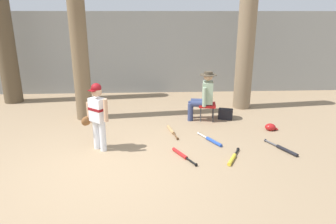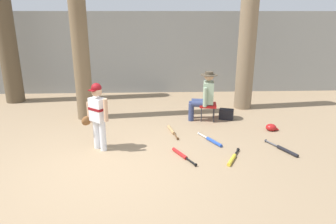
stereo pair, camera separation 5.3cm
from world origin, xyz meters
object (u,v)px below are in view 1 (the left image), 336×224
at_px(batting_helmet_red, 270,127).
at_px(handbag_beside_stool, 225,114).
at_px(folding_stool, 207,106).
at_px(tree_near_player, 76,11).
at_px(bat_wood_tan, 172,131).
at_px(young_ballplayer, 97,113).
at_px(bat_red_barrel, 182,155).
at_px(bat_black_composite, 284,149).
at_px(bat_blue_youth, 212,141).
at_px(bat_yellow_trainer, 233,158).
at_px(tree_behind_spectator, 246,41).
at_px(seated_spectator, 203,94).

bearing_deg(batting_helmet_red, handbag_beside_stool, 136.23).
bearing_deg(folding_stool, tree_near_player, 174.46).
distance_m(tree_near_player, bat_wood_tan, 3.46).
distance_m(young_ballplayer, bat_wood_tan, 1.81).
relative_size(bat_red_barrel, bat_black_composite, 0.92).
bearing_deg(young_ballplayer, bat_blue_youth, 5.69).
bearing_deg(bat_yellow_trainer, young_ballplayer, 166.44).
bearing_deg(tree_behind_spectator, seated_spectator, -141.55).
distance_m(bat_wood_tan, bat_black_composite, 2.36).
xyz_separation_m(seated_spectator, handbag_beside_stool, (0.57, 0.01, -0.51)).
height_order(tree_behind_spectator, handbag_beside_stool, tree_behind_spectator).
height_order(young_ballplayer, bat_wood_tan, young_ballplayer).
bearing_deg(tree_near_player, young_ballplayer, -71.05).
xyz_separation_m(folding_stool, bat_blue_youth, (-0.13, -1.39, -0.33)).
height_order(handbag_beside_stool, bat_black_composite, handbag_beside_stool).
xyz_separation_m(young_ballplayer, seated_spectator, (2.27, 1.63, -0.10)).
xyz_separation_m(young_ballplayer, bat_blue_youth, (2.23, 0.22, -0.71)).
bearing_deg(bat_red_barrel, batting_helmet_red, 30.06).
bearing_deg(bat_wood_tan, bat_yellow_trainer, -54.72).
bearing_deg(bat_black_composite, folding_stool, 121.91).
xyz_separation_m(young_ballplayer, bat_yellow_trainer, (2.45, -0.59, -0.71)).
bearing_deg(handbag_beside_stool, young_ballplayer, -149.93).
distance_m(tree_behind_spectator, young_ballplayer, 4.51).
height_order(young_ballplayer, bat_yellow_trainer, young_ballplayer).
bearing_deg(seated_spectator, folding_stool, -8.68).
relative_size(tree_behind_spectator, bat_black_composite, 5.56).
height_order(bat_black_composite, batting_helmet_red, batting_helmet_red).
relative_size(young_ballplayer, batting_helmet_red, 4.68).
bearing_deg(bat_yellow_trainer, bat_red_barrel, 167.29).
bearing_deg(bat_yellow_trainer, bat_wood_tan, 125.28).
bearing_deg(bat_red_barrel, bat_yellow_trainer, -12.71).
relative_size(bat_red_barrel, bat_blue_youth, 0.98).
xyz_separation_m(tree_behind_spectator, batting_helmet_red, (0.16, -1.78, -1.74)).
bearing_deg(tree_behind_spectator, bat_wood_tan, -139.12).
height_order(bat_red_barrel, batting_helmet_red, batting_helmet_red).
bearing_deg(tree_near_player, bat_wood_tan, -27.12).
bearing_deg(tree_near_player, bat_yellow_trainer, -38.81).
distance_m(seated_spectator, bat_blue_youth, 1.53).
bearing_deg(bat_blue_youth, bat_red_barrel, -138.07).
xyz_separation_m(seated_spectator, bat_wood_tan, (-0.82, -0.80, -0.61)).
relative_size(tree_behind_spectator, bat_red_barrel, 6.05).
bearing_deg(bat_wood_tan, tree_near_player, 152.88).
relative_size(seated_spectator, bat_wood_tan, 1.56).
height_order(young_ballplayer, folding_stool, young_ballplayer).
relative_size(young_ballplayer, bat_black_composite, 1.70).
relative_size(folding_stool, seated_spectator, 0.38).
bearing_deg(bat_wood_tan, bat_black_composite, -27.71).
relative_size(young_ballplayer, bat_wood_tan, 1.69).
distance_m(seated_spectator, bat_wood_tan, 1.30).
height_order(tree_behind_spectator, seated_spectator, tree_behind_spectator).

